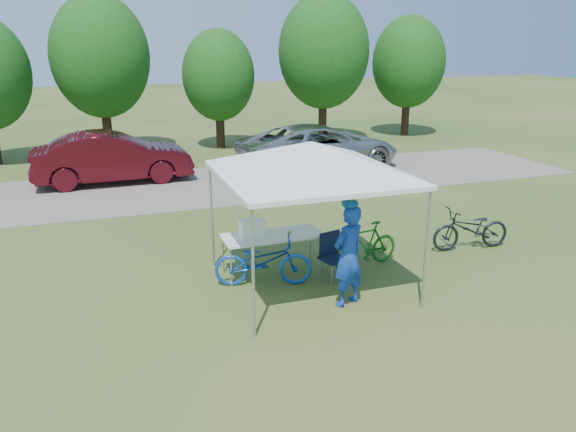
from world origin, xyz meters
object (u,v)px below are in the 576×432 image
at_px(bike_blue, 263,261).
at_px(folding_table, 273,237).
at_px(minivan, 319,147).
at_px(cooler, 252,228).
at_px(bike_green, 365,245).
at_px(sedan, 113,157).
at_px(cyclist, 348,256).
at_px(folding_chair, 332,252).
at_px(bike_dark, 471,229).

bearing_deg(bike_blue, folding_table, -19.68).
distance_m(bike_blue, minivan, 9.78).
xyz_separation_m(cooler, bike_green, (2.28, -0.28, -0.51)).
xyz_separation_m(folding_table, sedan, (-2.58, 8.61, 0.07)).
xyz_separation_m(folding_table, cooler, (-0.41, 0.00, 0.22)).
xyz_separation_m(cyclist, bike_blue, (-1.14, 1.24, -0.42)).
relative_size(cooler, bike_blue, 0.26).
distance_m(cyclist, bike_green, 1.83).
relative_size(folding_chair, bike_blue, 0.50).
xyz_separation_m(bike_green, sedan, (-4.45, 8.89, 0.36)).
relative_size(folding_table, cyclist, 1.09).
xyz_separation_m(bike_dark, minivan, (-0.17, 8.31, 0.34)).
relative_size(cyclist, bike_dark, 1.01).
bearing_deg(bike_blue, bike_dark, -70.60).
height_order(cooler, bike_green, cooler).
xyz_separation_m(folding_chair, minivan, (3.32, 8.72, 0.28)).
relative_size(folding_table, folding_chair, 2.15).
distance_m(bike_green, bike_dark, 2.62).
xyz_separation_m(bike_blue, bike_dark, (4.82, 0.29, -0.01)).
bearing_deg(cooler, cyclist, -54.43).
bearing_deg(cyclist, bike_dark, 179.39).
relative_size(folding_table, bike_blue, 1.07).
height_order(folding_chair, sedan, sedan).
distance_m(bike_green, minivan, 8.77).
height_order(bike_blue, sedan, sedan).
distance_m(folding_table, folding_chair, 1.18).
distance_m(cyclist, bike_blue, 1.74).
xyz_separation_m(cooler, sedan, (-2.17, 8.61, -0.15)).
bearing_deg(bike_green, folding_table, -107.83).
xyz_separation_m(cooler, bike_blue, (0.08, -0.47, -0.50)).
height_order(minivan, sedan, sedan).
relative_size(cyclist, sedan, 0.37).
bearing_deg(folding_chair, minivan, 54.92).
bearing_deg(bike_blue, folding_chair, -79.18).
bearing_deg(minivan, cyclist, 153.34).
height_order(bike_blue, bike_green, bike_blue).
height_order(bike_green, bike_dark, bike_dark).
distance_m(folding_chair, cyclist, 1.19).
bearing_deg(sedan, cooler, -167.53).
xyz_separation_m(folding_table, bike_dark, (4.49, -0.18, -0.29)).
relative_size(minivan, sedan, 1.17).
bearing_deg(folding_chair, cooler, 143.14).
distance_m(folding_table, sedan, 8.99).
bearing_deg(bike_dark, cooler, -86.26).
relative_size(folding_chair, sedan, 0.19).
height_order(folding_table, minivan, minivan).
distance_m(folding_chair, bike_dark, 3.51).
bearing_deg(cyclist, bike_green, -149.79).
distance_m(folding_chair, minivan, 9.34).
xyz_separation_m(cyclist, bike_dark, (3.68, 1.53, -0.43)).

